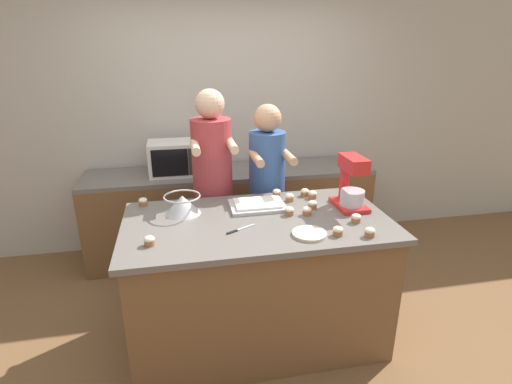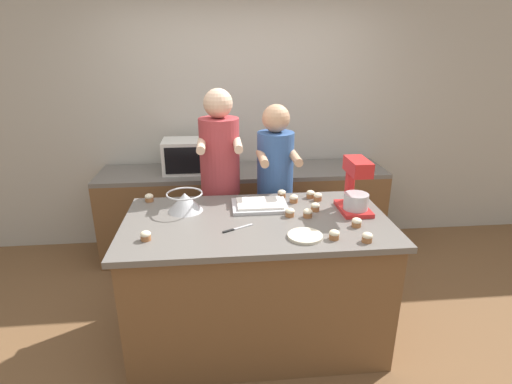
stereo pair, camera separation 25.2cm
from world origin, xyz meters
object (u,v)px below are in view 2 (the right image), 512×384
at_px(cupcake_0, 149,198).
at_px(cupcake_3, 310,194).
at_px(mixing_bowl, 185,201).
at_px(baking_tray, 260,205).
at_px(cupcake_9, 352,196).
at_px(cupcake_12, 146,236).
at_px(cupcake_5, 290,212).
at_px(cupcake_10, 294,199).
at_px(cupcake_2, 318,197).
at_px(person_right, 275,194).
at_px(cupcake_4, 282,194).
at_px(small_plate, 305,236).
at_px(cupcake_6, 357,222).
at_px(microwave_oven, 188,156).
at_px(cupcake_8, 367,237).
at_px(knife, 236,229).
at_px(cupcake_1, 334,235).
at_px(stand_mixer, 355,189).
at_px(cupcake_7, 315,207).
at_px(cupcake_11, 308,213).
at_px(person_left, 221,189).

distance_m(cupcake_0, cupcake_3, 1.22).
height_order(mixing_bowl, baking_tray, mixing_bowl).
distance_m(cupcake_9, cupcake_12, 1.53).
xyz_separation_m(cupcake_5, cupcake_12, (-0.92, -0.26, 0.00)).
bearing_deg(cupcake_10, cupcake_2, 6.46).
height_order(person_right, cupcake_4, person_right).
xyz_separation_m(person_right, cupcake_3, (0.23, -0.31, 0.11)).
height_order(person_right, cupcake_10, person_right).
relative_size(small_plate, cupcake_2, 3.38).
height_order(cupcake_6, cupcake_9, same).
height_order(microwave_oven, cupcake_5, microwave_oven).
height_order(cupcake_3, cupcake_8, same).
bearing_deg(cupcake_9, knife, -154.48).
relative_size(small_plate, cupcake_0, 3.38).
relative_size(cupcake_1, cupcake_10, 1.00).
distance_m(stand_mixer, cupcake_9, 0.25).
bearing_deg(cupcake_10, person_right, 102.21).
distance_m(small_plate, cupcake_7, 0.43).
xyz_separation_m(cupcake_8, cupcake_11, (-0.27, 0.39, 0.00)).
relative_size(cupcake_9, cupcake_11, 1.00).
height_order(cupcake_7, cupcake_8, same).
bearing_deg(knife, cupcake_3, 39.93).
distance_m(person_right, cupcake_1, 1.03).
distance_m(cupcake_2, cupcake_5, 0.38).
bearing_deg(baking_tray, person_left, 120.52).
bearing_deg(small_plate, stand_mixer, 41.15).
height_order(small_plate, cupcake_12, cupcake_12).
relative_size(cupcake_5, cupcake_7, 1.00).
distance_m(microwave_oven, cupcake_3, 1.37).
relative_size(microwave_oven, small_plate, 2.22).
distance_m(small_plate, cupcake_4, 0.69).
xyz_separation_m(cupcake_7, cupcake_12, (-1.12, -0.34, 0.00)).
height_order(person_left, knife, person_left).
height_order(person_left, cupcake_11, person_left).
bearing_deg(cupcake_6, mixing_bowl, 161.42).
bearing_deg(cupcake_10, stand_mixer, -26.94).
bearing_deg(cupcake_8, cupcake_1, 163.82).
distance_m(cupcake_8, cupcake_9, 0.69).
bearing_deg(cupcake_4, knife, -125.54).
xyz_separation_m(microwave_oven, cupcake_6, (1.16, -1.49, -0.07)).
distance_m(microwave_oven, cupcake_7, 1.54).
bearing_deg(microwave_oven, cupcake_10, -51.32).
bearing_deg(mixing_bowl, microwave_oven, 92.09).
xyz_separation_m(person_right, cupcake_12, (-0.91, -0.91, 0.11)).
relative_size(baking_tray, small_plate, 1.83).
distance_m(knife, cupcake_6, 0.78).
height_order(microwave_oven, cupcake_4, microwave_oven).
distance_m(person_left, cupcake_2, 0.81).
relative_size(small_plate, cupcake_6, 3.38).
distance_m(cupcake_0, cupcake_8, 1.60).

